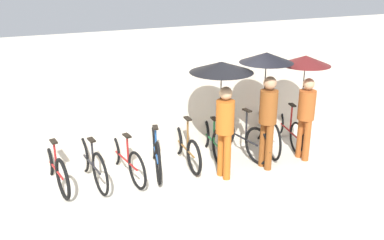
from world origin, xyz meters
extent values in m
plane|color=beige|center=(0.00, 0.00, 0.00)|extent=(30.00, 30.00, 0.00)
cube|color=beige|center=(0.00, 1.83, 1.26)|extent=(12.74, 0.12, 2.52)
torus|color=black|center=(-2.44, 1.99, 0.35)|extent=(0.16, 0.70, 0.70)
torus|color=black|center=(-2.30, 1.03, 0.35)|extent=(0.16, 0.70, 0.70)
cylinder|color=maroon|center=(-2.37, 1.51, 0.35)|extent=(0.17, 0.96, 0.04)
cylinder|color=maroon|center=(-2.34, 1.34, 0.61)|extent=(0.04, 0.04, 0.53)
cube|color=black|center=(-2.34, 1.34, 0.89)|extent=(0.12, 0.21, 0.03)
cylinder|color=maroon|center=(-2.44, 1.99, 0.66)|extent=(0.04, 0.04, 0.61)
cylinder|color=maroon|center=(-2.44, 1.99, 0.96)|extent=(0.44, 0.09, 0.03)
torus|color=black|center=(-1.84, 1.91, 0.37)|extent=(0.13, 0.74, 0.74)
torus|color=black|center=(-1.72, 0.93, 0.37)|extent=(0.13, 0.74, 0.74)
cylinder|color=black|center=(-1.78, 1.42, 0.37)|extent=(0.15, 0.99, 0.04)
cylinder|color=black|center=(-1.76, 1.24, 0.61)|extent=(0.04, 0.04, 0.48)
cube|color=black|center=(-1.76, 1.24, 0.86)|extent=(0.11, 0.21, 0.03)
cylinder|color=black|center=(-1.84, 1.91, 0.72)|extent=(0.04, 0.04, 0.71)
cylinder|color=black|center=(-1.84, 1.91, 1.07)|extent=(0.44, 0.08, 0.03)
torus|color=black|center=(-1.26, 1.95, 0.33)|extent=(0.14, 0.67, 0.67)
torus|color=black|center=(-1.11, 0.87, 0.33)|extent=(0.14, 0.67, 0.67)
cylinder|color=maroon|center=(-1.18, 1.41, 0.33)|extent=(0.19, 1.09, 0.04)
cylinder|color=maroon|center=(-1.16, 1.22, 0.58)|extent=(0.04, 0.04, 0.49)
cube|color=black|center=(-1.16, 1.22, 0.84)|extent=(0.12, 0.21, 0.03)
cylinder|color=maroon|center=(-1.26, 1.95, 0.67)|extent=(0.04, 0.04, 0.66)
cylinder|color=maroon|center=(-1.26, 1.95, 1.00)|extent=(0.44, 0.09, 0.03)
torus|color=black|center=(-0.46, 1.92, 0.38)|extent=(0.23, 0.75, 0.76)
torus|color=black|center=(-0.72, 0.90, 0.38)|extent=(0.23, 0.75, 0.76)
cylinder|color=#19478C|center=(-0.59, 1.41, 0.38)|extent=(0.29, 1.04, 0.04)
cylinder|color=#19478C|center=(-0.64, 1.23, 0.64)|extent=(0.04, 0.04, 0.52)
cube|color=black|center=(-0.64, 1.23, 0.91)|extent=(0.14, 0.22, 0.03)
cylinder|color=#19478C|center=(-0.46, 1.92, 0.72)|extent=(0.04, 0.04, 0.69)
cylinder|color=#19478C|center=(-0.46, 1.92, 1.07)|extent=(0.43, 0.13, 0.03)
torus|color=black|center=(0.02, 1.91, 0.33)|extent=(0.08, 0.66, 0.66)
torus|color=black|center=(-0.02, 0.95, 0.33)|extent=(0.08, 0.66, 0.66)
cylinder|color=brown|center=(0.00, 1.43, 0.33)|extent=(0.08, 0.96, 0.04)
cylinder|color=brown|center=(-0.01, 1.26, 0.64)|extent=(0.04, 0.04, 0.62)
cube|color=black|center=(-0.01, 1.26, 0.97)|extent=(0.10, 0.20, 0.03)
cylinder|color=brown|center=(0.02, 1.91, 0.64)|extent=(0.04, 0.04, 0.62)
cylinder|color=brown|center=(0.02, 1.91, 0.95)|extent=(0.44, 0.05, 0.03)
torus|color=black|center=(0.64, 1.99, 0.37)|extent=(0.13, 0.74, 0.74)
torus|color=black|center=(0.54, 1.03, 0.37)|extent=(0.13, 0.74, 0.74)
cylinder|color=#19662D|center=(0.59, 1.51, 0.37)|extent=(0.14, 0.96, 0.04)
cylinder|color=#19662D|center=(0.57, 1.34, 0.60)|extent=(0.04, 0.04, 0.47)
cube|color=black|center=(0.57, 1.34, 0.85)|extent=(0.11, 0.21, 0.03)
cylinder|color=#19662D|center=(0.64, 1.99, 0.69)|extent=(0.04, 0.04, 0.64)
cylinder|color=#19662D|center=(0.64, 1.99, 1.01)|extent=(0.44, 0.07, 0.03)
torus|color=black|center=(1.11, 1.95, 0.37)|extent=(0.15, 0.73, 0.73)
torus|color=black|center=(1.26, 0.86, 0.37)|extent=(0.15, 0.73, 0.73)
cylinder|color=black|center=(1.18, 1.41, 0.37)|extent=(0.18, 1.09, 0.04)
cylinder|color=black|center=(1.21, 1.22, 0.66)|extent=(0.04, 0.04, 0.59)
cube|color=black|center=(1.21, 1.22, 0.97)|extent=(0.12, 0.21, 0.03)
cylinder|color=black|center=(1.11, 1.95, 0.73)|extent=(0.04, 0.04, 0.73)
cylinder|color=black|center=(1.11, 1.95, 1.10)|extent=(0.44, 0.09, 0.03)
torus|color=black|center=(1.91, 1.94, 0.37)|extent=(0.23, 0.74, 0.75)
torus|color=black|center=(1.64, 0.90, 0.37)|extent=(0.23, 0.74, 0.75)
cylinder|color=#A59E93|center=(1.78, 1.42, 0.37)|extent=(0.30, 1.05, 0.04)
cylinder|color=#A59E93|center=(1.73, 1.23, 0.60)|extent=(0.04, 0.04, 0.45)
cube|color=black|center=(1.73, 1.23, 0.84)|extent=(0.14, 0.22, 0.03)
cylinder|color=#A59E93|center=(1.91, 1.94, 0.66)|extent=(0.04, 0.04, 0.58)
cylinder|color=#A59E93|center=(1.91, 1.94, 0.96)|extent=(0.43, 0.13, 0.03)
torus|color=black|center=(2.48, 1.98, 0.32)|extent=(0.19, 0.64, 0.64)
torus|color=black|center=(2.25, 0.98, 0.32)|extent=(0.19, 0.64, 0.64)
cylinder|color=maroon|center=(2.37, 1.48, 0.32)|extent=(0.27, 1.01, 0.04)
cylinder|color=maroon|center=(2.33, 1.30, 0.61)|extent=(0.04, 0.04, 0.57)
cube|color=black|center=(2.33, 1.30, 0.91)|extent=(0.13, 0.22, 0.03)
cylinder|color=maroon|center=(2.48, 1.98, 0.65)|extent=(0.04, 0.04, 0.65)
cylinder|color=maroon|center=(2.48, 1.98, 0.97)|extent=(0.43, 0.13, 0.03)
cylinder|color=#B25619|center=(0.43, 0.55, 0.43)|extent=(0.13, 0.13, 0.85)
cylinder|color=#B25619|center=(0.41, 0.72, 0.43)|extent=(0.13, 0.13, 0.85)
cylinder|color=#B25619|center=(0.42, 0.64, 1.14)|extent=(0.32, 0.32, 0.58)
sphere|color=tan|center=(0.42, 0.64, 1.57)|extent=(0.22, 0.22, 0.22)
cylinder|color=#332D28|center=(0.40, 0.77, 1.54)|extent=(0.02, 0.02, 0.72)
cone|color=black|center=(0.40, 0.77, 1.99)|extent=(1.08, 1.08, 0.18)
cylinder|color=brown|center=(1.31, 0.57, 0.45)|extent=(0.13, 0.13, 0.89)
cylinder|color=brown|center=(1.30, 0.75, 0.45)|extent=(0.13, 0.13, 0.89)
cylinder|color=brown|center=(1.30, 0.66, 1.20)|extent=(0.32, 0.32, 0.61)
sphere|color=tan|center=(1.30, 0.66, 1.64)|extent=(0.23, 0.23, 0.23)
cylinder|color=#332D28|center=(1.29, 0.80, 1.60)|extent=(0.02, 0.02, 0.74)
cone|color=black|center=(1.29, 0.80, 2.07)|extent=(0.95, 0.95, 0.18)
cylinder|color=#9E4C1E|center=(2.20, 0.60, 0.41)|extent=(0.13, 0.13, 0.83)
cylinder|color=#9E4C1E|center=(2.18, 0.78, 0.41)|extent=(0.13, 0.13, 0.83)
cylinder|color=#9E4C1E|center=(2.19, 0.69, 1.11)|extent=(0.32, 0.32, 0.56)
sphere|color=tan|center=(2.19, 0.69, 1.51)|extent=(0.21, 0.21, 0.21)
cylinder|color=#332D28|center=(2.18, 0.83, 1.49)|extent=(0.02, 0.02, 0.70)
cone|color=#591919|center=(2.18, 0.83, 1.93)|extent=(0.93, 0.93, 0.18)
camera|label=1|loc=(-2.88, -5.40, 3.61)|focal=40.00mm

